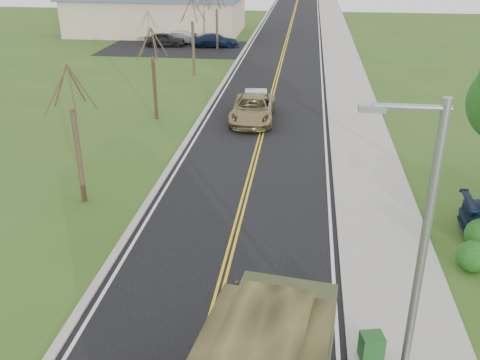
# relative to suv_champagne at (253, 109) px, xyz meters

# --- Properties ---
(road) EXTENTS (8.00, 120.00, 0.01)m
(road) POSITION_rel_suv_champagne_xyz_m (0.80, 17.75, -0.79)
(road) COLOR black
(road) RESTS_ON ground
(curb_right) EXTENTS (0.30, 120.00, 0.12)m
(curb_right) POSITION_rel_suv_champagne_xyz_m (4.95, 17.75, -0.73)
(curb_right) COLOR #9E998E
(curb_right) RESTS_ON ground
(sidewalk_right) EXTENTS (3.20, 120.00, 0.10)m
(sidewalk_right) POSITION_rel_suv_champagne_xyz_m (6.70, 17.75, -0.74)
(sidewalk_right) COLOR #9E998E
(sidewalk_right) RESTS_ON ground
(curb_left) EXTENTS (0.30, 120.00, 0.10)m
(curb_left) POSITION_rel_suv_champagne_xyz_m (-3.35, 17.75, -0.74)
(curb_left) COLOR #9E998E
(curb_left) RESTS_ON ground
(street_light) EXTENTS (1.65, 0.22, 8.00)m
(street_light) POSITION_rel_suv_champagne_xyz_m (5.70, -22.75, 3.64)
(street_light) COLOR gray
(street_light) RESTS_ON ground
(bare_tree_a) EXTENTS (1.93, 2.26, 6.08)m
(bare_tree_a) POSITION_rel_suv_champagne_xyz_m (-6.20, -12.25, 1.83)
(bare_tree_a) COLOR #38281C
(bare_tree_a) RESTS_ON ground
(bare_tree_b) EXTENTS (1.83, 2.14, 5.73)m
(bare_tree_b) POSITION_rel_suv_champagne_xyz_m (-6.20, -0.25, 1.68)
(bare_tree_b) COLOR #38281C
(bare_tree_b) RESTS_ON ground
(bare_tree_c) EXTENTS (2.04, 2.39, 6.42)m
(bare_tree_c) POSITION_rel_suv_champagne_xyz_m (-6.20, 11.75, 1.98)
(bare_tree_c) COLOR #38281C
(bare_tree_c) RESTS_ON ground
(bare_tree_d) EXTENTS (1.88, 2.20, 5.91)m
(bare_tree_d) POSITION_rel_suv_champagne_xyz_m (-6.20, 23.75, 1.76)
(bare_tree_d) COLOR #38281C
(bare_tree_d) RESTS_ON ground
(commercial_building) EXTENTS (25.50, 21.50, 5.65)m
(commercial_building) POSITION_rel_suv_champagne_xyz_m (-15.18, 33.72, 1.89)
(commercial_building) COLOR tan
(commercial_building) RESTS_ON ground
(suv_champagne) EXTENTS (2.74, 5.76, 1.59)m
(suv_champagne) POSITION_rel_suv_champagne_xyz_m (0.00, 0.00, 0.00)
(suv_champagne) COLOR olive
(suv_champagne) RESTS_ON ground
(sedan_silver) EXTENTS (1.89, 4.34, 1.39)m
(sedan_silver) POSITION_rel_suv_champagne_xyz_m (-0.00, 2.08, -0.10)
(sedan_silver) COLOR silver
(sedan_silver) RESTS_ON ground
(utility_box_near) EXTENTS (0.70, 0.62, 0.80)m
(utility_box_near) POSITION_rel_suv_champagne_xyz_m (5.40, -20.74, -0.29)
(utility_box_near) COLOR #1C4E1E
(utility_box_near) RESTS_ON sidewalk_right
(lot_car_dark) EXTENTS (4.51, 2.23, 1.48)m
(lot_car_dark) POSITION_rel_suv_champagne_xyz_m (-12.05, 24.64, -0.06)
(lot_car_dark) COLOR black
(lot_car_dark) RESTS_ON ground
(lot_car_silver) EXTENTS (4.13, 1.47, 1.36)m
(lot_car_silver) POSITION_rel_suv_champagne_xyz_m (-10.43, 26.55, -0.11)
(lot_car_silver) COLOR #ABABB0
(lot_car_silver) RESTS_ON ground
(lot_car_navy) EXTENTS (5.08, 2.69, 1.40)m
(lot_car_navy) POSITION_rel_suv_champagne_xyz_m (-6.51, 25.03, -0.09)
(lot_car_navy) COLOR #0E1C36
(lot_car_navy) RESTS_ON ground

